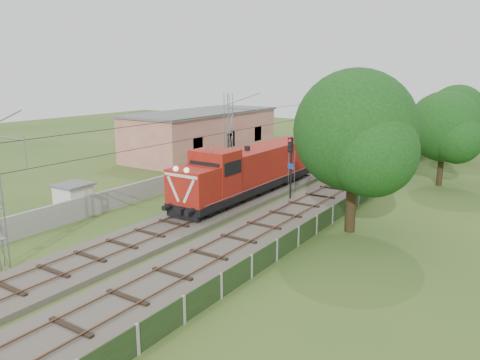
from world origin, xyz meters
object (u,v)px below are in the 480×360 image
Objects in this scene: coach_rake at (464,109)px; signal_post at (291,158)px; locomotive at (250,170)px; relay_hut at (74,200)px.

coach_rake is 70.81m from signal_post.
coach_rake is at bearing 88.65° from signal_post.
signal_post is at bearing 5.77° from locomotive.
locomotive is 3.39× the size of signal_post.
locomotive reaches higher than coach_rake.
relay_hut is (-10.74, -11.25, -2.28)m from signal_post.
locomotive is 3.57m from signal_post.
locomotive is 7.37× the size of relay_hut.
locomotive is at bearing 55.86° from relay_hut.
locomotive is 0.14× the size of coach_rake.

